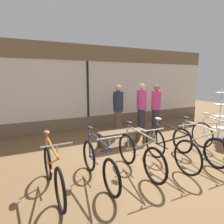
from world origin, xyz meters
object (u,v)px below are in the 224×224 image
at_px(accessory_rack, 220,118).
at_px(display_bench, 122,134).
at_px(bicycle_right, 198,145).
at_px(customer_near_rack, 141,107).
at_px(customer_by_window, 156,107).
at_px(bicycle_left, 98,163).
at_px(customer_mid_floor, 118,108).
at_px(bicycle_far_left, 53,172).
at_px(bicycle_center_left, 139,154).
at_px(bicycle_center_right, 169,148).
at_px(bicycle_far_right, 218,138).

relative_size(accessory_rack, display_bench, 1.14).
bearing_deg(bicycle_right, customer_near_rack, 85.92).
relative_size(bicycle_right, customer_by_window, 0.97).
distance_m(accessory_rack, display_bench, 3.31).
xyz_separation_m(bicycle_left, bicycle_right, (2.53, -0.14, 0.01)).
bearing_deg(bicycle_left, customer_mid_floor, 54.70).
height_order(bicycle_far_left, customer_mid_floor, customer_mid_floor).
bearing_deg(bicycle_center_left, customer_by_window, 45.29).
height_order(bicycle_center_left, bicycle_right, bicycle_center_left).
bearing_deg(customer_by_window, bicycle_center_left, -134.71).
xyz_separation_m(bicycle_center_right, bicycle_right, (0.81, -0.09, -0.03)).
bearing_deg(bicycle_far_right, display_bench, 140.97).
distance_m(bicycle_left, bicycle_center_left, 0.91).
xyz_separation_m(customer_near_rack, customer_by_window, (0.55, -0.11, -0.03)).
height_order(customer_by_window, customer_mid_floor, customer_mid_floor).
distance_m(bicycle_right, customer_near_rack, 2.67).
height_order(bicycle_center_right, customer_near_rack, customer_near_rack).
height_order(bicycle_far_left, bicycle_center_right, bicycle_center_right).
relative_size(accessory_rack, customer_near_rack, 0.91).
height_order(bicycle_left, display_bench, bicycle_left).
relative_size(bicycle_left, accessory_rack, 1.07).
bearing_deg(bicycle_left, bicycle_far_left, 179.70).
bearing_deg(bicycle_right, accessory_rack, 23.76).
relative_size(bicycle_far_left, customer_near_rack, 0.99).
relative_size(bicycle_center_left, display_bench, 1.22).
xyz_separation_m(display_bench, customer_near_rack, (1.31, 0.92, 0.57)).
bearing_deg(bicycle_left, bicycle_center_right, -1.69).
xyz_separation_m(bicycle_right, customer_by_window, (0.73, 2.49, 0.53)).
bearing_deg(display_bench, bicycle_center_right, -78.98).
bearing_deg(bicycle_far_right, bicycle_right, -174.54).
xyz_separation_m(accessory_rack, customer_by_window, (-1.35, 1.57, 0.24)).
bearing_deg(bicycle_right, bicycle_far_right, 5.46).
distance_m(bicycle_far_right, display_bench, 2.54).
bearing_deg(customer_by_window, display_bench, -156.53).
height_order(bicycle_left, customer_mid_floor, customer_mid_floor).
bearing_deg(customer_mid_floor, bicycle_right, -76.41).
height_order(bicycle_right, accessory_rack, accessory_rack).
height_order(bicycle_far_left, bicycle_far_right, bicycle_far_right).
distance_m(bicycle_far_right, accessory_rack, 1.52).
relative_size(bicycle_left, display_bench, 1.23).
relative_size(bicycle_center_left, customer_near_rack, 0.97).
bearing_deg(bicycle_center_left, accessory_rack, 12.35).
relative_size(bicycle_far_right, customer_near_rack, 0.97).
distance_m(bicycle_center_left, customer_mid_floor, 2.88).
distance_m(bicycle_far_right, customer_near_rack, 2.66).
relative_size(bicycle_far_left, bicycle_far_right, 1.01).
bearing_deg(display_bench, bicycle_left, -132.30).
xyz_separation_m(bicycle_left, customer_mid_floor, (1.86, 2.63, 0.57)).
distance_m(display_bench, customer_by_window, 2.10).
bearing_deg(accessory_rack, customer_by_window, 130.78).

